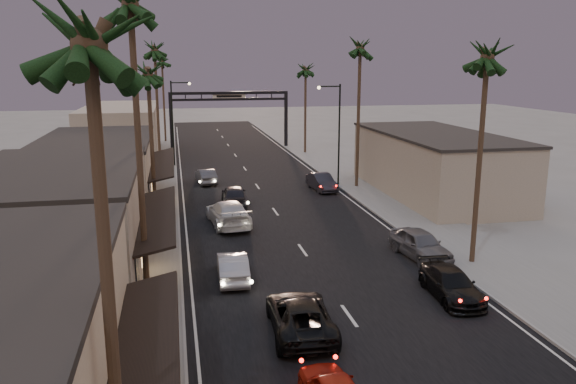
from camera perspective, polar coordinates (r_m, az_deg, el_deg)
name	(u,v)px	position (r m, az deg, el deg)	size (l,w,h in m)	color
ground	(269,202)	(44.41, -1.98, -1.05)	(200.00, 200.00, 0.00)	slate
road	(259,189)	(49.21, -2.95, 0.33)	(14.00, 120.00, 0.02)	black
sidewalk_left	(151,177)	(55.59, -13.78, 1.48)	(5.00, 92.00, 0.12)	slate
sidewalk_right	(340,170)	(57.97, 5.33, 2.25)	(5.00, 92.00, 0.12)	slate
storefront_mid	(57,227)	(30.18, -22.40, -3.33)	(8.00, 14.00, 5.50)	gray
storefront_far	(98,173)	(45.65, -18.76, 1.86)	(8.00, 16.00, 5.00)	tan
storefront_dist	(122,132)	(68.21, -16.49, 5.87)	(8.00, 20.00, 6.00)	gray
building_right	(435,165)	(48.16, 14.67, 2.67)	(8.00, 18.00, 5.00)	gray
arch	(229,105)	(73.05, -5.98, 8.75)	(15.20, 0.40, 7.27)	black
streetlight_right	(336,126)	(49.83, 4.92, 6.66)	(2.13, 0.30, 9.00)	black
streetlight_left	(175,116)	(60.76, -11.41, 7.56)	(2.13, 0.30, 9.00)	black
palm_la	(87,21)	(11.65, -19.72, 16.06)	(3.20, 3.20, 13.20)	#38281C
palm_lc	(148,67)	(38.56, -14.08, 12.20)	(3.20, 3.20, 12.20)	#38281C
palm_ld	(154,46)	(57.57, -13.43, 14.25)	(3.20, 3.20, 14.20)	#38281C
palm_ra	(488,48)	(30.83, 19.66, 13.60)	(3.20, 3.20, 13.20)	#38281C
palm_rb	(360,43)	(49.13, 7.37, 14.79)	(3.20, 3.20, 14.20)	#38281C
palm_rc	(306,66)	(68.35, 1.80, 12.67)	(3.20, 3.20, 12.20)	#38281C
palm_far	(162,59)	(80.54, -12.71, 13.09)	(3.20, 3.20, 13.20)	#38281C
oncoming_pickup	(300,315)	(23.25, 1.25, -12.42)	(2.41, 5.23, 1.45)	black
oncoming_silver	(233,267)	(28.68, -5.65, -7.54)	(1.46, 4.18, 1.38)	#9B9AA0
oncoming_white	(228,213)	(38.12, -6.08, -2.14)	(2.37, 5.83, 1.69)	#B5B5B5
oncoming_dgrey	(234,195)	(43.54, -5.49, -0.32)	(1.85, 4.60, 1.57)	black
oncoming_grey_far	(206,176)	(51.77, -8.34, 1.59)	(1.42, 4.09, 1.35)	#424246
curbside_black	(451,284)	(27.50, 16.23, -8.98)	(1.87, 4.60, 1.34)	black
curbside_grey	(420,244)	(32.50, 13.29, -5.17)	(1.87, 4.66, 1.59)	#4F5055
curbside_far	(322,182)	(48.54, 3.44, 1.02)	(1.54, 4.41, 1.45)	black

